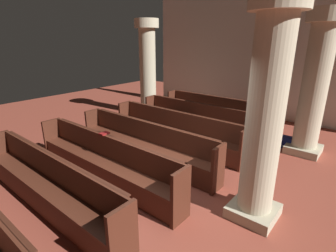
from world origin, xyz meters
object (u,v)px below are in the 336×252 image
pew_row_1 (199,119)px  pillar_aisle_side (315,83)px  pillar_far_side (148,67)px  pew_row_4 (104,159)px  pew_row_0 (218,111)px  pew_row_3 (144,142)px  kneeler_box_navy (284,141)px  pew_row_2 (175,129)px  pillar_aisle_rear (266,112)px  lectern (258,111)px  hymn_book (104,133)px  pew_row_5 (47,183)px

pew_row_1 → pillar_aisle_side: (2.70, 0.61, 1.25)m
pillar_far_side → pew_row_4: bearing=-56.8°
pew_row_0 → pew_row_3: same height
pew_row_3 → kneeler_box_navy: bearing=53.2°
pew_row_2 → pillar_far_side: 3.43m
pew_row_2 → pillar_aisle_rear: 3.30m
pew_row_0 → lectern: 1.34m
pillar_far_side → pillar_aisle_rear: size_ratio=1.00×
pillar_far_side → lectern: 4.08m
pew_row_1 → pew_row_4: same height
pew_row_0 → hymn_book: 4.37m
pew_row_0 → pew_row_5: size_ratio=1.00×
pew_row_4 → pillar_aisle_rear: bearing=17.3°
pew_row_0 → pew_row_1: (0.00, -1.13, 0.00)m
pew_row_2 → hymn_book: (-0.16, -2.08, 0.44)m
pew_row_0 → pillar_far_side: bearing=-169.8°
pew_row_5 → kneeler_box_navy: 5.67m
pew_row_1 → pillar_far_side: pillar_far_side is taller
lectern → pew_row_0: bearing=-135.4°
pillar_aisle_side → pillar_aisle_rear: (0.00, -3.16, 0.00)m
pillar_aisle_rear → pew_row_1: bearing=136.6°
pew_row_0 → pew_row_3: 3.39m
pew_row_5 → pillar_aisle_side: pillar_aisle_side is taller
pew_row_0 → pew_row_2: 2.26m
pew_row_0 → pew_row_1: same height
pew_row_2 → pillar_far_side: bearing=146.0°
pew_row_4 → lectern: 5.54m
kneeler_box_navy → lectern: bearing=132.2°
pew_row_5 → pew_row_0: bearing=90.0°
pillar_aisle_rear → pew_row_2: bearing=152.2°
pew_row_4 → pillar_aisle_side: size_ratio=1.15×
pew_row_2 → pew_row_3: size_ratio=1.00×
pillar_aisle_side → pillar_far_side: 5.35m
pew_row_4 → pew_row_5: (0.00, -1.13, 0.00)m
pillar_aisle_side → hymn_book: (-2.86, -3.82, -0.81)m
pillar_aisle_rear → kneeler_box_navy: size_ratio=7.76×
pew_row_4 → pew_row_5: bearing=-90.0°
hymn_book → pew_row_3: bearing=80.2°
pew_row_3 → hymn_book: size_ratio=21.06×
pew_row_0 → pew_row_5: (0.00, -5.66, 0.00)m
pillar_far_side → hymn_book: 4.66m
pew_row_3 → pew_row_4: 1.13m
pew_row_4 → pillar_aisle_rear: size_ratio=1.15×
pillar_aisle_rear → pew_row_0: bearing=126.2°
pew_row_3 → pew_row_5: bearing=-90.0°
pew_row_1 → lectern: (0.95, 2.07, -0.03)m
pew_row_4 → pillar_aisle_side: 4.99m
pew_row_4 → lectern: bearing=80.1°
pew_row_1 → pew_row_2: size_ratio=1.00×
pew_row_1 → lectern: 2.28m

